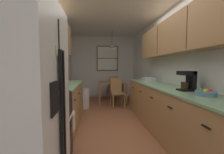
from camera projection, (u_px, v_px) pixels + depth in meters
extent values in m
plane|color=#995B3D|center=(109.00, 118.00, 3.53)|extent=(12.00, 12.00, 0.00)
cube|color=silver|center=(51.00, 66.00, 3.29)|extent=(0.10, 9.00, 2.55)
cube|color=silver|center=(163.00, 66.00, 3.60)|extent=(0.10, 9.00, 2.55)
cube|color=silver|center=(103.00, 67.00, 6.07)|extent=(4.40, 0.10, 2.55)
cube|color=white|center=(109.00, 10.00, 3.35)|extent=(4.40, 9.00, 0.08)
cube|color=white|center=(13.00, 118.00, 1.07)|extent=(0.69, 0.75, 1.76)
cube|color=black|center=(61.00, 122.00, 1.12)|extent=(0.01, 0.01, 1.58)
cube|color=black|center=(62.00, 124.00, 1.08)|extent=(0.02, 0.02, 1.12)
cube|color=black|center=(64.00, 120.00, 1.16)|extent=(0.02, 0.02, 1.12)
cube|color=black|center=(54.00, 98.00, 0.94)|extent=(0.01, 0.15, 0.22)
cube|color=beige|center=(57.00, 50.00, 1.00)|extent=(0.01, 0.05, 0.07)
cube|color=black|center=(44.00, 131.00, 1.79)|extent=(0.62, 0.61, 0.90)
cube|color=black|center=(69.00, 132.00, 1.83)|extent=(0.01, 0.43, 0.30)
cube|color=silver|center=(71.00, 116.00, 1.82)|extent=(0.02, 0.49, 0.02)
cube|color=black|center=(42.00, 95.00, 1.76)|extent=(0.59, 0.58, 0.02)
cube|color=black|center=(18.00, 89.00, 1.72)|extent=(0.06, 0.61, 0.20)
cylinder|color=#2D2D2D|center=(25.00, 97.00, 1.61)|extent=(0.15, 0.15, 0.01)
cylinder|color=#2D2D2D|center=(35.00, 92.00, 1.88)|extent=(0.15, 0.15, 0.01)
cylinder|color=#2D2D2D|center=(51.00, 96.00, 1.64)|extent=(0.15, 0.15, 0.01)
cylinder|color=#2D2D2D|center=(57.00, 92.00, 1.91)|extent=(0.15, 0.15, 0.01)
cube|color=white|center=(30.00, 31.00, 1.70)|extent=(0.38, 0.64, 0.30)
cube|color=black|center=(45.00, 30.00, 1.65)|extent=(0.01, 0.38, 0.19)
cube|color=#2D2D33|center=(52.00, 35.00, 1.93)|extent=(0.01, 0.13, 0.19)
cube|color=#A87A4C|center=(64.00, 106.00, 3.04)|extent=(0.60, 1.87, 0.87)
cube|color=#7AA87A|center=(64.00, 85.00, 3.00)|extent=(0.63, 1.89, 0.03)
cube|color=black|center=(75.00, 100.00, 2.43)|extent=(0.02, 0.10, 0.01)
cube|color=black|center=(79.00, 93.00, 3.05)|extent=(0.02, 0.10, 0.01)
cube|color=black|center=(82.00, 89.00, 3.67)|extent=(0.02, 0.10, 0.01)
cube|color=#A87A4C|center=(55.00, 34.00, 2.87)|extent=(0.32, 1.97, 0.74)
cube|color=#2D2319|center=(59.00, 30.00, 2.56)|extent=(0.01, 0.01, 0.68)
cube|color=#2D2319|center=(67.00, 37.00, 3.21)|extent=(0.01, 0.01, 0.68)
cube|color=#A87A4C|center=(167.00, 111.00, 2.69)|extent=(0.60, 3.28, 0.87)
cube|color=#7AA87A|center=(168.00, 87.00, 2.66)|extent=(0.63, 3.30, 0.03)
cube|color=black|center=(206.00, 127.00, 1.33)|extent=(0.02, 0.10, 0.01)
cube|color=black|center=(170.00, 107.00, 1.98)|extent=(0.02, 0.10, 0.01)
cube|color=black|center=(151.00, 97.00, 2.63)|extent=(0.02, 0.10, 0.01)
cube|color=black|center=(140.00, 91.00, 3.29)|extent=(0.02, 0.10, 0.01)
cube|color=black|center=(133.00, 87.00, 3.94)|extent=(0.02, 0.10, 0.01)
cube|color=#A87A4C|center=(178.00, 35.00, 2.56)|extent=(0.32, 2.98, 0.66)
cube|color=#2D2319|center=(187.00, 28.00, 2.05)|extent=(0.01, 0.01, 0.60)
cube|color=#2D2319|center=(157.00, 40.00, 3.03)|extent=(0.01, 0.01, 0.60)
cube|color=olive|center=(112.00, 83.00, 5.07)|extent=(0.96, 0.77, 0.03)
cube|color=olive|center=(100.00, 95.00, 4.69)|extent=(0.06, 0.06, 0.69)
cube|color=olive|center=(127.00, 94.00, 4.80)|extent=(0.06, 0.06, 0.69)
cube|color=olive|center=(99.00, 91.00, 5.40)|extent=(0.06, 0.06, 0.69)
cube|color=olive|center=(123.00, 91.00, 5.50)|extent=(0.06, 0.06, 0.69)
cube|color=#A87A4C|center=(118.00, 93.00, 4.44)|extent=(0.44, 0.44, 0.04)
cube|color=#A87A4C|center=(116.00, 85.00, 4.61)|extent=(0.37, 0.07, 0.45)
cylinder|color=#A87A4C|center=(125.00, 102.00, 4.32)|extent=(0.04, 0.04, 0.43)
cylinder|color=#A87A4C|center=(113.00, 102.00, 4.24)|extent=(0.04, 0.04, 0.43)
cylinder|color=#A87A4C|center=(121.00, 99.00, 4.68)|extent=(0.04, 0.04, 0.43)
cylinder|color=#A87A4C|center=(111.00, 99.00, 4.60)|extent=(0.04, 0.04, 0.43)
cube|color=#A87A4C|center=(112.00, 87.00, 5.76)|extent=(0.44, 0.44, 0.04)
cube|color=#A87A4C|center=(113.00, 82.00, 5.56)|extent=(0.37, 0.07, 0.45)
cylinder|color=#A87A4C|center=(107.00, 92.00, 5.91)|extent=(0.04, 0.04, 0.43)
cylinder|color=#A87A4C|center=(116.00, 92.00, 5.99)|extent=(0.04, 0.04, 0.43)
cylinder|color=#A87A4C|center=(109.00, 94.00, 5.56)|extent=(0.04, 0.04, 0.43)
cylinder|color=#A87A4C|center=(118.00, 94.00, 5.64)|extent=(0.04, 0.04, 0.43)
cylinder|color=black|center=(112.00, 37.00, 4.96)|extent=(0.01, 0.01, 0.51)
cone|color=#B7B2A8|center=(112.00, 46.00, 4.98)|extent=(0.24, 0.24, 0.10)
sphere|color=white|center=(112.00, 45.00, 4.98)|extent=(0.06, 0.06, 0.06)
cube|color=brown|center=(107.00, 58.00, 5.99)|extent=(0.89, 0.04, 1.04)
cube|color=silver|center=(107.00, 58.00, 5.98)|extent=(0.81, 0.01, 0.96)
cube|color=brown|center=(107.00, 58.00, 5.98)|extent=(0.81, 0.02, 0.03)
cylinder|color=silver|center=(84.00, 98.00, 4.38)|extent=(0.34, 0.34, 0.60)
cylinder|color=#D84C19|center=(54.00, 85.00, 2.30)|extent=(0.10, 0.10, 0.16)
cylinder|color=white|center=(54.00, 79.00, 2.29)|extent=(0.10, 0.10, 0.02)
cube|color=beige|center=(74.00, 122.00, 1.98)|extent=(0.02, 0.16, 0.24)
cube|color=black|center=(186.00, 90.00, 2.17)|extent=(0.22, 0.18, 0.02)
cube|color=black|center=(191.00, 81.00, 2.17)|extent=(0.06, 0.18, 0.30)
cube|color=black|center=(186.00, 73.00, 2.15)|extent=(0.22, 0.18, 0.06)
cylinder|color=#331E14|center=(185.00, 86.00, 2.16)|extent=(0.11, 0.11, 0.11)
cylinder|color=#3F7F4C|center=(144.00, 78.00, 4.03)|extent=(0.09, 0.09, 0.11)
torus|color=#3F7F4C|center=(146.00, 78.00, 4.03)|extent=(0.05, 0.01, 0.05)
cylinder|color=#597F9E|center=(206.00, 93.00, 1.79)|extent=(0.24, 0.24, 0.06)
cylinder|color=black|center=(206.00, 92.00, 1.79)|extent=(0.20, 0.20, 0.03)
sphere|color=red|center=(210.00, 91.00, 1.80)|extent=(0.06, 0.06, 0.06)
sphere|color=green|center=(201.00, 90.00, 1.83)|extent=(0.06, 0.06, 0.06)
sphere|color=yellow|center=(206.00, 91.00, 1.75)|extent=(0.06, 0.06, 0.06)
cube|color=silver|center=(149.00, 79.00, 3.63)|extent=(0.28, 0.34, 0.10)
cylinder|color=#E0D14C|center=(115.00, 81.00, 5.02)|extent=(0.21, 0.21, 0.06)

